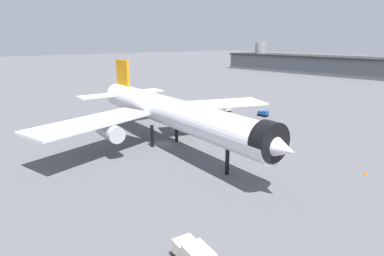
{
  "coord_description": "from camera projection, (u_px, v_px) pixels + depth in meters",
  "views": [
    {
      "loc": [
        61.21,
        -36.66,
        23.43
      ],
      "look_at": [
        11.2,
        0.48,
        6.21
      ],
      "focal_mm": 30.31,
      "sensor_mm": 36.0,
      "label": 1
    }
  ],
  "objects": [
    {
      "name": "terminal_building",
      "position": [
        362.0,
        67.0,
        203.37
      ],
      "size": [
        202.14,
        46.77,
        20.67
      ],
      "rotation": [
        0.0,
        0.0,
        0.1
      ],
      "color": "slate",
      "rests_on": "ground"
    },
    {
      "name": "baggage_cart_trailing",
      "position": [
        227.0,
        109.0,
        107.07
      ],
      "size": [
        2.0,
        2.44,
        1.82
      ],
      "rotation": [
        0.0,
        0.0,
        4.74
      ],
      "color": "black",
      "rests_on": "ground"
    },
    {
      "name": "traffic_cone_near_nose",
      "position": [
        366.0,
        173.0,
        57.72
      ],
      "size": [
        0.58,
        0.58,
        0.72
      ],
      "primitive_type": "cone",
      "color": "#F2600C",
      "rests_on": "ground"
    },
    {
      "name": "ground",
      "position": [
        161.0,
        144.0,
        74.67
      ],
      "size": [
        900.0,
        900.0,
        0.0
      ],
      "primitive_type": "plane",
      "color": "#56565B"
    },
    {
      "name": "airliner_near_gate",
      "position": [
        170.0,
        112.0,
        70.55
      ],
      "size": [
        65.03,
        59.54,
        18.02
      ],
      "rotation": [
        0.0,
        0.0,
        -0.01
      ],
      "color": "white",
      "rests_on": "ground"
    },
    {
      "name": "service_truck_front",
      "position": [
        194.0,
        256.0,
        33.63
      ],
      "size": [
        5.69,
        3.02,
        3.0
      ],
      "rotation": [
        0.0,
        0.0,
        3.05
      ],
      "color": "black",
      "rests_on": "ground"
    },
    {
      "name": "baggage_tug_wing",
      "position": [
        263.0,
        113.0,
        100.97
      ],
      "size": [
        3.42,
        2.33,
        1.85
      ],
      "rotation": [
        0.0,
        0.0,
        0.16
      ],
      "color": "black",
      "rests_on": "ground"
    }
  ]
}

